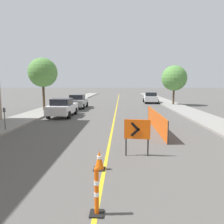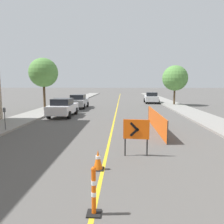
{
  "view_description": "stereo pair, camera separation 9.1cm",
  "coord_description": "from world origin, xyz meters",
  "px_view_note": "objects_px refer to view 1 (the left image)",
  "views": [
    {
      "loc": [
        0.56,
        6.43,
        2.89
      ],
      "look_at": [
        -0.05,
        20.78,
        1.0
      ],
      "focal_mm": 35.0,
      "sensor_mm": 36.0,
      "label": 1
    },
    {
      "loc": [
        0.65,
        6.44,
        2.89
      ],
      "look_at": [
        -0.05,
        20.78,
        1.0
      ],
      "focal_mm": 35.0,
      "sensor_mm": 36.0,
      "label": 2
    }
  ],
  "objects_px": {
    "parked_car_curb_near": "(63,107)",
    "street_tree_left_near": "(43,73)",
    "delineator_post_rear": "(97,194)",
    "arrow_barricade_primary": "(137,131)",
    "street_tree_right_near": "(174,78)",
    "parked_car_curb_far": "(150,98)",
    "traffic_cone_third": "(99,160)",
    "parked_car_curb_mid": "(78,101)",
    "parking_meter_far_curb": "(54,101)",
    "parking_meter_near_curb": "(4,114)"
  },
  "relations": [
    {
      "from": "parked_car_curb_near",
      "to": "street_tree_left_near",
      "type": "relative_size",
      "value": 0.81
    },
    {
      "from": "delineator_post_rear",
      "to": "parked_car_curb_near",
      "type": "xyz_separation_m",
      "value": [
        -4.6,
        14.28,
        0.33
      ]
    },
    {
      "from": "arrow_barricade_primary",
      "to": "street_tree_right_near",
      "type": "xyz_separation_m",
      "value": [
        6.27,
        20.6,
        2.54
      ]
    },
    {
      "from": "delineator_post_rear",
      "to": "parked_car_curb_far",
      "type": "height_order",
      "value": "parked_car_curb_far"
    },
    {
      "from": "street_tree_right_near",
      "to": "street_tree_left_near",
      "type": "bearing_deg",
      "value": -155.45
    },
    {
      "from": "delineator_post_rear",
      "to": "parked_car_curb_far",
      "type": "xyz_separation_m",
      "value": [
        4.86,
        27.93,
        0.33
      ]
    },
    {
      "from": "traffic_cone_third",
      "to": "street_tree_left_near",
      "type": "xyz_separation_m",
      "value": [
        -7.3,
        15.25,
        3.64
      ]
    },
    {
      "from": "parked_car_curb_near",
      "to": "parked_car_curb_mid",
      "type": "bearing_deg",
      "value": 90.41
    },
    {
      "from": "arrow_barricade_primary",
      "to": "parking_meter_far_curb",
      "type": "relative_size",
      "value": 1.13
    },
    {
      "from": "street_tree_left_near",
      "to": "delineator_post_rear",
      "type": "bearing_deg",
      "value": -67.16
    },
    {
      "from": "parked_car_curb_near",
      "to": "parking_meter_far_curb",
      "type": "height_order",
      "value": "parked_car_curb_near"
    },
    {
      "from": "parked_car_curb_mid",
      "to": "parking_meter_near_curb",
      "type": "distance_m",
      "value": 13.02
    },
    {
      "from": "parking_meter_near_curb",
      "to": "street_tree_left_near",
      "type": "distance_m",
      "value": 10.27
    },
    {
      "from": "parked_car_curb_near",
      "to": "parking_meter_far_curb",
      "type": "distance_m",
      "value": 3.75
    },
    {
      "from": "parked_car_curb_near",
      "to": "street_tree_right_near",
      "type": "relative_size",
      "value": 0.85
    },
    {
      "from": "parked_car_curb_mid",
      "to": "parking_meter_far_curb",
      "type": "xyz_separation_m",
      "value": [
        -1.82,
        -3.32,
        0.26
      ]
    },
    {
      "from": "street_tree_left_near",
      "to": "parking_meter_near_curb",
      "type": "bearing_deg",
      "value": -83.5
    },
    {
      "from": "parked_car_curb_mid",
      "to": "street_tree_right_near",
      "type": "bearing_deg",
      "value": 16.43
    },
    {
      "from": "traffic_cone_third",
      "to": "delineator_post_rear",
      "type": "relative_size",
      "value": 0.61
    },
    {
      "from": "street_tree_right_near",
      "to": "delineator_post_rear",
      "type": "bearing_deg",
      "value": -106.81
    },
    {
      "from": "street_tree_left_near",
      "to": "parking_meter_far_curb",
      "type": "bearing_deg",
      "value": -11.48
    },
    {
      "from": "arrow_barricade_primary",
      "to": "street_tree_left_near",
      "type": "height_order",
      "value": "street_tree_left_near"
    },
    {
      "from": "arrow_barricade_primary",
      "to": "parked_car_curb_mid",
      "type": "relative_size",
      "value": 0.34
    },
    {
      "from": "parked_car_curb_mid",
      "to": "parking_meter_far_curb",
      "type": "height_order",
      "value": "parked_car_curb_mid"
    },
    {
      "from": "parking_meter_near_curb",
      "to": "street_tree_right_near",
      "type": "bearing_deg",
      "value": 50.24
    },
    {
      "from": "parked_car_curb_mid",
      "to": "parked_car_curb_near",
      "type": "bearing_deg",
      "value": -91.09
    },
    {
      "from": "traffic_cone_third",
      "to": "parked_car_curb_far",
      "type": "xyz_separation_m",
      "value": [
        5.06,
        25.39,
        0.47
      ]
    },
    {
      "from": "traffic_cone_third",
      "to": "parked_car_curb_near",
      "type": "xyz_separation_m",
      "value": [
        -4.4,
        11.73,
        0.47
      ]
    },
    {
      "from": "parked_car_curb_near",
      "to": "parking_meter_near_curb",
      "type": "relative_size",
      "value": 3.23
    },
    {
      "from": "delineator_post_rear",
      "to": "parked_car_curb_near",
      "type": "bearing_deg",
      "value": 107.85
    },
    {
      "from": "arrow_barricade_primary",
      "to": "parking_meter_near_curb",
      "type": "xyz_separation_m",
      "value": [
        -7.55,
        3.99,
        0.06
      ]
    },
    {
      "from": "traffic_cone_third",
      "to": "delineator_post_rear",
      "type": "bearing_deg",
      "value": -85.63
    },
    {
      "from": "delineator_post_rear",
      "to": "parked_car_curb_far",
      "type": "distance_m",
      "value": 28.36
    },
    {
      "from": "traffic_cone_third",
      "to": "street_tree_right_near",
      "type": "xyz_separation_m",
      "value": [
        7.63,
        22.07,
        3.23
      ]
    },
    {
      "from": "parked_car_curb_mid",
      "to": "street_tree_right_near",
      "type": "xyz_separation_m",
      "value": [
        12.0,
        3.72,
        2.77
      ]
    },
    {
      "from": "parking_meter_near_curb",
      "to": "parking_meter_far_curb",
      "type": "height_order",
      "value": "parking_meter_near_curb"
    },
    {
      "from": "arrow_barricade_primary",
      "to": "parking_meter_near_curb",
      "type": "relative_size",
      "value": 1.1
    },
    {
      "from": "parked_car_curb_mid",
      "to": "street_tree_right_near",
      "type": "distance_m",
      "value": 12.87
    },
    {
      "from": "parked_car_curb_mid",
      "to": "street_tree_left_near",
      "type": "height_order",
      "value": "street_tree_left_near"
    },
    {
      "from": "arrow_barricade_primary",
      "to": "parked_car_curb_far",
      "type": "bearing_deg",
      "value": 86.87
    },
    {
      "from": "parked_car_curb_near",
      "to": "parked_car_curb_mid",
      "type": "height_order",
      "value": "same"
    },
    {
      "from": "parked_car_curb_far",
      "to": "street_tree_right_near",
      "type": "xyz_separation_m",
      "value": [
        2.57,
        -3.32,
        2.77
      ]
    },
    {
      "from": "parking_meter_far_curb",
      "to": "arrow_barricade_primary",
      "type": "bearing_deg",
      "value": -60.89
    },
    {
      "from": "delineator_post_rear",
      "to": "parking_meter_near_curb",
      "type": "xyz_separation_m",
      "value": [
        -6.38,
        8.01,
        0.61
      ]
    },
    {
      "from": "traffic_cone_third",
      "to": "arrow_barricade_primary",
      "type": "bearing_deg",
      "value": 47.13
    },
    {
      "from": "traffic_cone_third",
      "to": "parked_car_curb_near",
      "type": "bearing_deg",
      "value": 110.58
    },
    {
      "from": "street_tree_right_near",
      "to": "parked_car_curb_far",
      "type": "bearing_deg",
      "value": 127.79
    },
    {
      "from": "parked_car_curb_near",
      "to": "street_tree_right_near",
      "type": "distance_m",
      "value": 16.11
    },
    {
      "from": "traffic_cone_third",
      "to": "delineator_post_rear",
      "type": "height_order",
      "value": "delineator_post_rear"
    },
    {
      "from": "parked_car_curb_mid",
      "to": "street_tree_left_near",
      "type": "bearing_deg",
      "value": -134.21
    }
  ]
}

